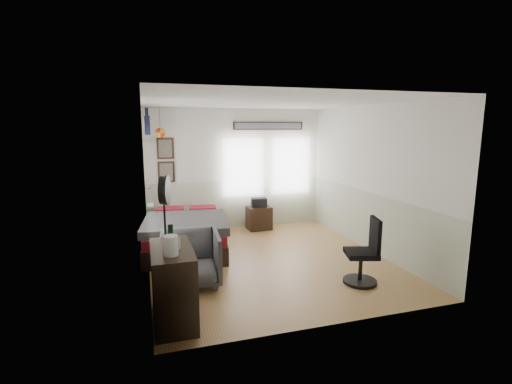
# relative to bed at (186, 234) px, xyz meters

# --- Properties ---
(ground_plane) EXTENTS (4.00, 4.50, 0.01)m
(ground_plane) POSITION_rel_bed_xyz_m (1.30, -0.97, -0.32)
(ground_plane) COLOR #A17842
(room_shell) EXTENTS (4.02, 4.52, 2.71)m
(room_shell) POSITION_rel_bed_xyz_m (1.22, -0.79, 1.29)
(room_shell) COLOR silver
(room_shell) RESTS_ON ground_plane
(wall_decor) EXTENTS (3.55, 1.32, 1.44)m
(wall_decor) POSITION_rel_bed_xyz_m (0.20, 0.98, 1.78)
(wall_decor) COLOR #3C2517
(wall_decor) RESTS_ON room_shell
(bed) EXTENTS (1.67, 2.19, 0.65)m
(bed) POSITION_rel_bed_xyz_m (0.00, 0.00, 0.00)
(bed) COLOR black
(bed) RESTS_ON ground_plane
(dresser) EXTENTS (0.48, 1.00, 0.90)m
(dresser) POSITION_rel_bed_xyz_m (-0.44, -2.55, 0.13)
(dresser) COLOR black
(dresser) RESTS_ON ground_plane
(armchair) EXTENTS (0.91, 0.93, 0.79)m
(armchair) POSITION_rel_bed_xyz_m (-0.11, -1.58, 0.08)
(armchair) COLOR #565656
(armchair) RESTS_ON ground_plane
(nightstand) EXTENTS (0.53, 0.44, 0.52)m
(nightstand) POSITION_rel_bed_xyz_m (1.74, 0.97, -0.06)
(nightstand) COLOR black
(nightstand) RESTS_ON ground_plane
(task_chair) EXTENTS (0.55, 0.55, 1.00)m
(task_chair) POSITION_rel_bed_xyz_m (2.36, -2.30, 0.09)
(task_chair) COLOR black
(task_chair) RESTS_ON ground_plane
(kettle) EXTENTS (0.20, 0.17, 0.22)m
(kettle) POSITION_rel_bed_xyz_m (-0.46, -2.79, 0.69)
(kettle) COLOR silver
(kettle) RESTS_ON dresser
(bottle) EXTENTS (0.06, 0.06, 0.26)m
(bottle) POSITION_rel_bed_xyz_m (-0.44, -2.44, 0.71)
(bottle) COLOR black
(bottle) RESTS_ON dresser
(stand_fan) EXTENTS (0.17, 0.35, 0.86)m
(stand_fan) POSITION_rel_bed_xyz_m (-0.49, -2.47, 1.25)
(stand_fan) COLOR black
(stand_fan) RESTS_ON dresser
(black_bag) EXTENTS (0.38, 0.28, 0.20)m
(black_bag) POSITION_rel_bed_xyz_m (1.74, 0.97, 0.30)
(black_bag) COLOR black
(black_bag) RESTS_ON nightstand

